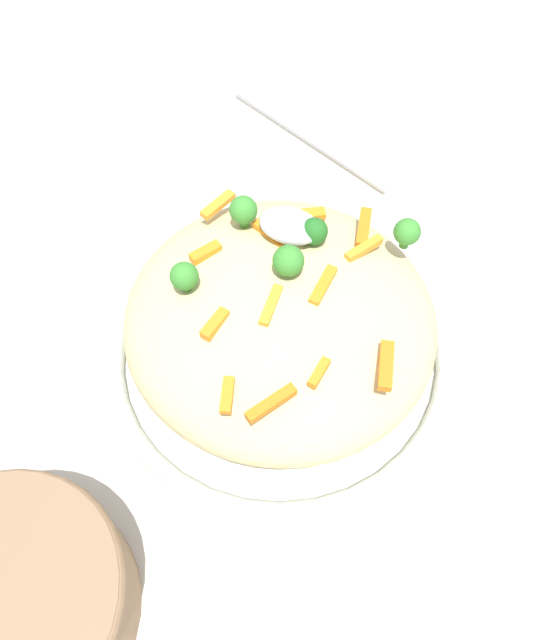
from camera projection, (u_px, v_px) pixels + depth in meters
ground_plane at (280, 360)px, 0.60m from camera, size 2.40×2.40×0.00m
serving_bowl at (280, 350)px, 0.58m from camera, size 0.33×0.33×0.04m
pasta_mound at (280, 319)px, 0.53m from camera, size 0.28×0.27×0.09m
carrot_piece_0 at (386, 366)px, 0.46m from camera, size 0.02×0.04×0.01m
carrot_piece_1 at (269, 305)px, 0.48m from camera, size 0.01×0.04×0.01m
carrot_piece_2 at (306, 215)px, 0.54m from camera, size 0.04×0.03×0.01m
carrot_piece_3 at (323, 285)px, 0.49m from camera, size 0.01×0.04×0.01m
carrot_piece_4 at (364, 227)px, 0.53m from camera, size 0.02×0.04×0.01m
carrot_piece_5 at (218, 205)px, 0.55m from camera, size 0.02×0.04×0.01m
carrot_piece_6 at (230, 396)px, 0.44m from camera, size 0.02×0.03×0.01m
carrot_piece_7 at (269, 234)px, 0.53m from camera, size 0.04×0.02×0.01m
carrot_piece_8 at (319, 373)px, 0.45m from camera, size 0.01×0.03×0.01m
carrot_piece_9 at (364, 249)px, 0.52m from camera, size 0.03×0.04×0.01m
carrot_piece_10 at (206, 252)px, 0.52m from camera, size 0.02×0.03×0.01m
carrot_piece_11 at (215, 324)px, 0.47m from camera, size 0.01×0.03×0.01m
carrot_piece_12 at (271, 403)px, 0.44m from camera, size 0.03×0.04×0.01m
broccoli_floret_0 at (184, 276)px, 0.49m from camera, size 0.02×0.02×0.03m
broccoli_floret_1 at (407, 232)px, 0.51m from camera, size 0.02×0.02×0.03m
broccoli_floret_2 at (284, 260)px, 0.49m from camera, size 0.03×0.03×0.03m
broccoli_floret_3 at (243, 210)px, 0.52m from camera, size 0.03×0.03×0.03m
broccoli_floret_4 at (314, 232)px, 0.51m from camera, size 0.02×0.02×0.03m
serving_spoon at (299, 195)px, 0.52m from camera, size 0.15×0.10×0.08m
companion_bowl at (6, 606)px, 0.43m from camera, size 0.19×0.19×0.08m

